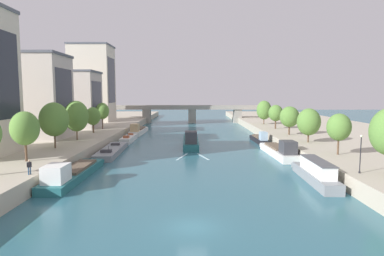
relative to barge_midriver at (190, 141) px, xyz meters
name	(u,v)px	position (x,y,z in m)	size (l,w,h in m)	color
ground_plane	(192,227)	(0.33, -42.26, -1.07)	(400.00, 400.00, 0.00)	#2D6070
quay_left	(51,134)	(-34.71, 12.74, -0.06)	(36.00, 170.00, 2.01)	#B2A893
quay_right	(333,134)	(35.36, 12.74, -0.06)	(36.00, 170.00, 2.01)	#B2A893
barge_midriver	(190,141)	(0.00, 0.00, 0.00)	(3.33, 17.94, 3.62)	#23666B
wake_behind_barge	(192,157)	(0.37, -12.03, -1.05)	(5.60, 5.92, 0.03)	#A0CCD6
moored_boat_left_second	(72,173)	(-14.92, -27.40, -0.20)	(3.28, 16.87, 2.96)	#23666B
moored_boat_left_midway	(112,151)	(-14.39, -8.80, -0.54)	(3.83, 16.94, 2.11)	gray
moored_boat_left_near	(129,138)	(-14.22, 6.70, -0.43)	(2.30, 11.50, 2.31)	silver
moored_boat_left_downstream	(138,131)	(-14.29, 20.14, -0.11)	(3.13, 15.12, 3.17)	silver
moored_boat_right_gap_after	(315,172)	(15.56, -28.32, 0.12)	(2.59, 13.28, 2.84)	gray
moored_boat_right_lone	(279,151)	(15.58, -11.55, -0.08)	(3.52, 15.73, 3.34)	silver
moored_boat_right_upstream	(259,139)	(15.39, 4.70, -0.24)	(2.28, 11.86, 2.78)	black
tree_left_third	(24,128)	(-21.58, -25.50, 5.30)	(3.67, 3.67, 6.60)	brown
tree_left_second	(54,119)	(-22.16, -14.95, 5.66)	(4.65, 4.65, 7.49)	brown
tree_left_far	(76,116)	(-21.79, -5.68, 5.56)	(4.56, 4.56, 7.56)	brown
tree_left_nearest	(93,116)	(-22.32, 6.52, 4.72)	(3.39, 3.39, 5.85)	brown
tree_left_end_of_row	(102,111)	(-22.38, 14.61, 5.48)	(3.38, 3.38, 6.62)	brown
tree_right_by_lamp	(339,127)	(21.63, -20.71, 4.98)	(3.43, 3.43, 6.03)	brown
tree_right_far	(308,122)	(21.62, -8.40, 4.69)	(4.22, 4.22, 6.22)	brown
tree_right_distant	(289,117)	(21.35, 2.61, 4.86)	(4.14, 4.14, 6.17)	brown
tree_right_past_mid	(275,113)	(21.55, 15.14, 4.93)	(3.65, 3.65, 6.08)	brown
tree_right_end_of_row	(264,110)	(21.34, 27.76, 5.06)	(4.29, 4.29, 6.88)	brown
lamppost_right_bank	(360,152)	(19.07, -32.03, 3.33)	(0.28, 0.28, 4.34)	black
building_left_middle	(29,96)	(-31.91, -3.09, 9.31)	(14.49, 10.70, 16.70)	#BCB2A8
building_left_corner	(68,100)	(-31.91, 17.34, 8.32)	(15.50, 10.85, 14.73)	#BCB2A8
building_left_far_end	(92,83)	(-31.91, 38.77, 13.17)	(12.81, 11.60, 24.43)	beige
bridge_far	(192,112)	(0.33, 54.88, 3.10)	(58.07, 4.40, 6.58)	gray
person_on_quay	(29,166)	(-17.61, -32.71, 1.87)	(0.38, 0.42, 1.62)	navy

